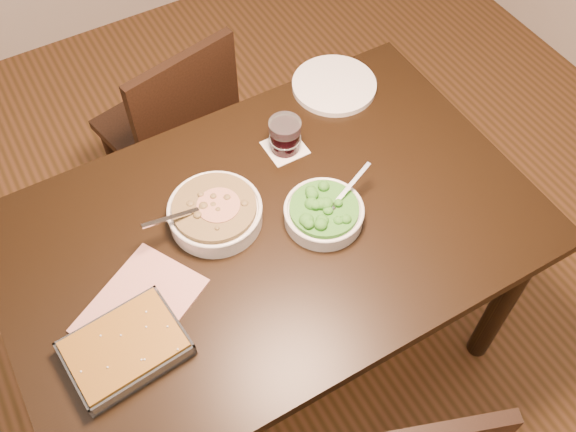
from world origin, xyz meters
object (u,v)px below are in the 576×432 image
object	(u,v)px
stew_bowl	(215,212)
broccoli_bowl	(324,213)
wine_tumbler	(285,135)
chair_far	(175,126)
table	(271,246)
dinner_plate	(334,85)
baking_dish	(125,348)

from	to	relation	value
stew_bowl	broccoli_bowl	size ratio (longest dim) A/B	1.17
wine_tumbler	chair_far	world-z (taller)	wine_tumbler
table	dinner_plate	xyz separation A→B (m)	(0.43, 0.36, 0.10)
baking_dish	chair_far	xyz separation A→B (m)	(0.46, 0.86, -0.30)
broccoli_bowl	wine_tumbler	xyz separation A→B (m)	(0.04, 0.27, 0.03)
broccoli_bowl	wine_tumbler	world-z (taller)	wine_tumbler
table	chair_far	bearing A→B (deg)	89.72
broccoli_bowl	baking_dish	world-z (taller)	broccoli_bowl
stew_bowl	chair_far	bearing A→B (deg)	79.36
chair_far	baking_dish	bearing A→B (deg)	49.45
stew_bowl	wine_tumbler	size ratio (longest dim) A/B	2.73
table	stew_bowl	xyz separation A→B (m)	(-0.11, 0.09, 0.13)
broccoli_bowl	baking_dish	xyz separation A→B (m)	(-0.59, -0.09, -0.01)
dinner_plate	stew_bowl	bearing A→B (deg)	-153.47
broccoli_bowl	dinner_plate	xyz separation A→B (m)	(0.29, 0.41, -0.02)
wine_tumbler	dinner_plate	xyz separation A→B (m)	(0.26, 0.14, -0.05)
table	baking_dish	size ratio (longest dim) A/B	5.00
broccoli_bowl	chair_far	size ratio (longest dim) A/B	0.28
wine_tumbler	dinner_plate	distance (m)	0.30
broccoli_bowl	baking_dish	size ratio (longest dim) A/B	0.85
dinner_plate	table	bearing A→B (deg)	-139.87
baking_dish	dinner_plate	size ratio (longest dim) A/B	1.07
stew_bowl	broccoli_bowl	world-z (taller)	stew_bowl
stew_bowl	chair_far	distance (m)	0.70
wine_tumbler	dinner_plate	bearing A→B (deg)	28.90
dinner_plate	chair_far	bearing A→B (deg)	140.22
stew_bowl	dinner_plate	world-z (taller)	stew_bowl
broccoli_bowl	dinner_plate	size ratio (longest dim) A/B	0.91
stew_bowl	chair_far	xyz separation A→B (m)	(0.12, 0.62, -0.31)
dinner_plate	chair_far	size ratio (longest dim) A/B	0.31
table	broccoli_bowl	xyz separation A→B (m)	(0.13, -0.05, 0.12)
stew_bowl	broccoli_bowl	distance (m)	0.28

